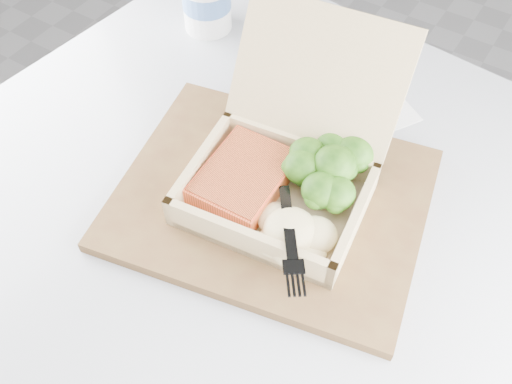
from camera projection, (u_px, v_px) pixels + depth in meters
The scene contains 9 objects.
floor at pixel (339, 303), 1.45m from camera, with size 4.00×4.00×0.00m, color gray.
cafe_table at pixel (246, 267), 0.89m from camera, with size 0.92×0.92×0.74m.
serving_tray at pixel (272, 199), 0.72m from camera, with size 0.38×0.30×0.02m, color brown.
takeout_container at pixel (289, 156), 0.69m from camera, with size 0.24×0.28×0.18m.
salmon_fillet at pixel (244, 178), 0.70m from camera, with size 0.09×0.12×0.03m, color #FD5231.
broccoli_pile at pixel (333, 172), 0.69m from camera, with size 0.13×0.13×0.05m, color #44801C, non-canonical shape.
mashed_potatoes at pixel (290, 230), 0.65m from camera, with size 0.10×0.09×0.03m, color beige.
plastic_fork at pixel (287, 206), 0.65m from camera, with size 0.11×0.15×0.02m.
receipt at pixel (365, 118), 0.82m from camera, with size 0.08×0.15×0.00m, color silver.
Camera 1 is at (0.17, -0.67, 1.33)m, focal length 40.00 mm.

